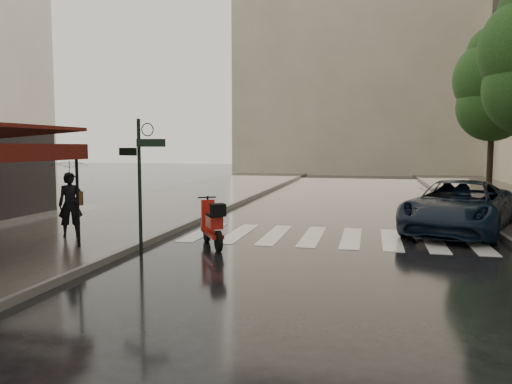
% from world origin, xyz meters
% --- Properties ---
extents(ground, '(120.00, 120.00, 0.00)m').
position_xyz_m(ground, '(0.00, 0.00, 0.00)').
color(ground, black).
rests_on(ground, ground).
extents(sidewalk_near, '(6.00, 60.00, 0.12)m').
position_xyz_m(sidewalk_near, '(-4.50, 12.00, 0.06)').
color(sidewalk_near, '#38332D').
rests_on(sidewalk_near, ground).
extents(curb_near, '(0.12, 60.00, 0.16)m').
position_xyz_m(curb_near, '(-1.45, 12.00, 0.07)').
color(curb_near, '#595651').
rests_on(curb_near, ground).
extents(curb_far, '(0.12, 60.00, 0.16)m').
position_xyz_m(curb_far, '(7.45, 12.00, 0.07)').
color(curb_far, '#595651').
rests_on(curb_far, ground).
extents(crosswalk, '(7.85, 3.20, 0.01)m').
position_xyz_m(crosswalk, '(2.98, 6.00, 0.01)').
color(crosswalk, silver).
rests_on(crosswalk, ground).
extents(signpost, '(1.17, 0.29, 3.10)m').
position_xyz_m(signpost, '(-1.19, 3.00, 1.83)').
color(signpost, black).
rests_on(signpost, ground).
extents(backdrop_building, '(22.00, 6.00, 20.00)m').
position_xyz_m(backdrop_building, '(3.00, 38.00, 10.00)').
color(backdrop_building, tan).
rests_on(backdrop_building, ground).
extents(tree_far, '(3.80, 3.80, 8.16)m').
position_xyz_m(tree_far, '(9.70, 19.00, 5.46)').
color(tree_far, black).
rests_on(tree_far, sidewalk_far).
extents(pedestrian_with_umbrella, '(1.39, 1.39, 2.46)m').
position_xyz_m(pedestrian_with_umbrella, '(-3.63, 3.95, 1.76)').
color(pedestrian_with_umbrella, black).
rests_on(pedestrian_with_umbrella, sidewalk_near).
extents(scooter, '(1.06, 1.59, 1.18)m').
position_xyz_m(scooter, '(0.21, 4.05, 0.55)').
color(scooter, black).
rests_on(scooter, ground).
extents(parked_car, '(4.13, 5.90, 1.49)m').
position_xyz_m(parked_car, '(6.47, 7.66, 0.75)').
color(parked_car, black).
rests_on(parked_car, ground).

